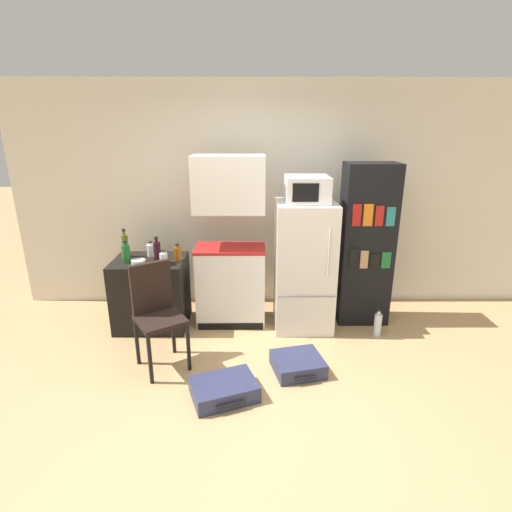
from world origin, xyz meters
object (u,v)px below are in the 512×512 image
at_px(bottle_green_tall, 126,253).
at_px(bookshelf, 366,245).
at_px(bottle_wine_dark, 157,252).
at_px(water_bottle_front, 378,324).
at_px(bottle_clear_short, 164,259).
at_px(bowl, 138,262).
at_px(bottle_milk_white, 151,250).
at_px(side_table, 152,293).
at_px(microwave, 307,189).
at_px(suitcase_small_flat, 298,364).
at_px(refrigerator, 304,266).
at_px(bottle_olive_oil, 125,245).
at_px(kitchen_hutch, 230,250).
at_px(suitcase_large_flat, 224,389).
at_px(bottle_amber_beer, 178,254).
at_px(chair, 156,307).

bearing_deg(bottle_green_tall, bookshelf, 4.54).
bearing_deg(bottle_wine_dark, water_bottle_front, -4.04).
height_order(bottle_clear_short, bowl, bottle_clear_short).
bearing_deg(water_bottle_front, bottle_milk_white, 170.84).
xyz_separation_m(side_table, microwave, (1.70, -0.01, 1.16)).
bearing_deg(microwave, suitcase_small_flat, -98.86).
relative_size(bottle_milk_white, bowl, 1.13).
bearing_deg(refrigerator, bottle_olive_oil, 176.79).
distance_m(bottle_green_tall, suitcase_small_flat, 2.12).
relative_size(side_table, bottle_clear_short, 4.75).
bearing_deg(refrigerator, bottle_wine_dark, -176.37).
bearing_deg(bottle_clear_short, kitchen_hutch, 21.03).
height_order(microwave, suitcase_large_flat, microwave).
bearing_deg(microwave, bottle_clear_short, -173.45).
xyz_separation_m(bookshelf, bottle_milk_white, (-2.40, 0.01, -0.05)).
relative_size(bottle_amber_beer, suitcase_small_flat, 0.37).
distance_m(bottle_wine_dark, suitcase_large_flat, 1.65).
xyz_separation_m(bookshelf, water_bottle_front, (0.09, -0.39, -0.77)).
bearing_deg(suitcase_small_flat, bottle_olive_oil, 137.64).
distance_m(bottle_olive_oil, suitcase_small_flat, 2.27).
distance_m(bookshelf, bottle_amber_beer, 2.08).
bearing_deg(refrigerator, kitchen_hutch, 173.76).
distance_m(bottle_clear_short, bowl, 0.29).
distance_m(microwave, bottle_clear_short, 1.66).
height_order(kitchen_hutch, chair, kitchen_hutch).
height_order(refrigerator, bottle_amber_beer, refrigerator).
relative_size(bookshelf, bottle_clear_short, 10.96).
bearing_deg(bottle_wine_dark, bottle_clear_short, -42.27).
bearing_deg(chair, side_table, 74.43).
bearing_deg(microwave, chair, -152.11).
height_order(bookshelf, bottle_amber_beer, bookshelf).
distance_m(microwave, suitcase_large_flat, 2.12).
distance_m(bottle_clear_short, bottle_amber_beer, 0.18).
xyz_separation_m(side_table, bottle_milk_white, (-0.00, 0.13, 0.46)).
distance_m(bottle_olive_oil, bottle_green_tall, 0.20).
bearing_deg(side_table, water_bottle_front, -6.23).
xyz_separation_m(bottle_clear_short, bottle_amber_beer, (0.12, 0.13, 0.01)).
relative_size(side_table, water_bottle_front, 2.49).
bearing_deg(bottle_olive_oil, suitcase_large_flat, -50.14).
bearing_deg(bottle_clear_short, side_table, 139.47).
height_order(bookshelf, bottle_wine_dark, bookshelf).
xyz_separation_m(bowl, water_bottle_front, (2.57, -0.14, -0.67)).
relative_size(refrigerator, bottle_olive_oil, 4.44).
height_order(kitchen_hutch, bookshelf, kitchen_hutch).
bearing_deg(bowl, bottle_green_tall, 161.53).
height_order(bottle_milk_white, bowl, bottle_milk_white).
relative_size(side_table, bottle_green_tall, 3.22).
bearing_deg(suitcase_small_flat, bookshelf, 38.39).
xyz_separation_m(bookshelf, suitcase_small_flat, (-0.84, -1.05, -0.84)).
bearing_deg(refrigerator, bottle_green_tall, -177.57).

